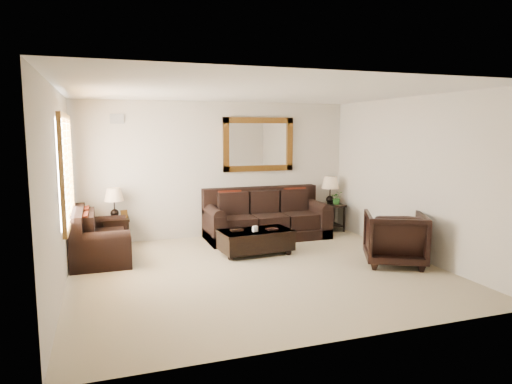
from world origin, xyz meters
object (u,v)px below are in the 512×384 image
object	(u,v)px
loveseat	(97,241)
coffee_table	(256,239)
end_table_right	(330,195)
sofa	(266,220)
end_table_left	(115,209)
armchair	(395,236)

from	to	relation	value
loveseat	coffee_table	distance (m)	2.66
loveseat	end_table_right	distance (m)	4.80
end_table_right	loveseat	bearing A→B (deg)	-170.76
loveseat	end_table_right	world-z (taller)	end_table_right
sofa	loveseat	size ratio (longest dim) A/B	1.57
end_table_left	coffee_table	distance (m)	2.67
sofa	loveseat	xyz separation A→B (m)	(-3.20, -0.60, -0.04)
sofa	end_table_left	distance (m)	2.91
loveseat	sofa	bearing A→B (deg)	-79.41
coffee_table	armchair	size ratio (longest dim) A/B	1.39
end_table_right	armchair	world-z (taller)	end_table_right
armchair	sofa	bearing A→B (deg)	-34.07
end_table_right	coffee_table	world-z (taller)	end_table_right
loveseat	end_table_left	xyz separation A→B (m)	(0.32, 0.78, 0.40)
coffee_table	sofa	bearing A→B (deg)	57.30
end_table_left	coffee_table	bearing A→B (deg)	-29.45
sofa	loveseat	distance (m)	3.25
end_table_right	armchair	distance (m)	2.59
sofa	armchair	size ratio (longest dim) A/B	2.58
end_table_right	sofa	bearing A→B (deg)	-173.64
loveseat	coffee_table	world-z (taller)	loveseat
armchair	end_table_right	bearing A→B (deg)	-67.36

